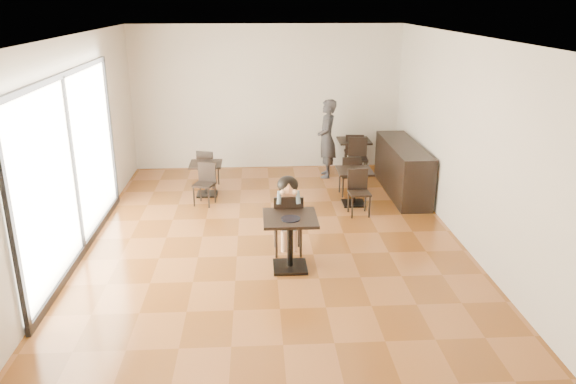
{
  "coord_description": "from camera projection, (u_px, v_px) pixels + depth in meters",
  "views": [
    {
      "loc": [
        -0.27,
        -8.55,
        3.72
      ],
      "look_at": [
        0.2,
        -0.72,
        1.0
      ],
      "focal_mm": 35.0,
      "sensor_mm": 36.0,
      "label": 1
    }
  ],
  "objects": [
    {
      "name": "chair_back_a",
      "position": [
        353.0,
        152.0,
        12.56
      ],
      "size": [
        0.43,
        0.43,
        0.89
      ],
      "primitive_type": null,
      "rotation": [
        0.0,
        0.0,
        3.05
      ],
      "color": "black",
      "rests_on": "floor"
    },
    {
      "name": "wall_left",
      "position": [
        77.0,
        144.0,
        8.61
      ],
      "size": [
        0.01,
        8.0,
        3.2
      ],
      "primitive_type": "cube",
      "color": "beige",
      "rests_on": "floor"
    },
    {
      "name": "cafe_table_mid",
      "position": [
        354.0,
        187.0,
        10.58
      ],
      "size": [
        0.68,
        0.68,
        0.68
      ],
      "primitive_type": null,
      "rotation": [
        0.0,
        0.0,
        0.06
      ],
      "color": "black",
      "rests_on": "floor"
    },
    {
      "name": "child_chair",
      "position": [
        288.0,
        223.0,
        8.52
      ],
      "size": [
        0.43,
        0.43,
        0.97
      ],
      "primitive_type": null,
      "rotation": [
        0.0,
        0.0,
        3.14
      ],
      "color": "black",
      "rests_on": "floor"
    },
    {
      "name": "plate",
      "position": [
        291.0,
        219.0,
        7.8
      ],
      "size": [
        0.27,
        0.27,
        0.02
      ],
      "primitive_type": "cylinder",
      "color": "black",
      "rests_on": "child_table"
    },
    {
      "name": "cafe_table_back",
      "position": [
        354.0,
        156.0,
        12.56
      ],
      "size": [
        0.76,
        0.76,
        0.74
      ],
      "primitive_type": null,
      "rotation": [
        0.0,
        0.0,
        -0.09
      ],
      "color": "black",
      "rests_on": "floor"
    },
    {
      "name": "wall_front",
      "position": [
        288.0,
        249.0,
        5.0
      ],
      "size": [
        6.0,
        0.01,
        3.2
      ],
      "primitive_type": "cube",
      "color": "beige",
      "rests_on": "floor"
    },
    {
      "name": "chair_left_a",
      "position": [
        208.0,
        168.0,
        11.59
      ],
      "size": [
        0.45,
        0.45,
        0.79
      ],
      "primitive_type": null,
      "rotation": [
        0.0,
        0.0,
        2.81
      ],
      "color": "black",
      "rests_on": "floor"
    },
    {
      "name": "child",
      "position": [
        288.0,
        215.0,
        8.48
      ],
      "size": [
        0.43,
        0.61,
        1.22
      ],
      "primitive_type": null,
      "color": "slate",
      "rests_on": "child_chair"
    },
    {
      "name": "chair_mid_a",
      "position": [
        349.0,
        175.0,
        11.08
      ],
      "size": [
        0.39,
        0.39,
        0.82
      ],
      "primitive_type": null,
      "rotation": [
        0.0,
        0.0,
        3.2
      ],
      "color": "black",
      "rests_on": "floor"
    },
    {
      "name": "ceiling",
      "position": [
        272.0,
        35.0,
        8.25
      ],
      "size": [
        6.0,
        8.0,
        0.01
      ],
      "primitive_type": "cube",
      "color": "silver",
      "rests_on": "floor"
    },
    {
      "name": "chair_mid_b",
      "position": [
        359.0,
        193.0,
        10.04
      ],
      "size": [
        0.39,
        0.39,
        0.82
      ],
      "primitive_type": null,
      "rotation": [
        0.0,
        0.0,
        0.06
      ],
      "color": "black",
      "rests_on": "floor"
    },
    {
      "name": "service_counter",
      "position": [
        403.0,
        169.0,
        11.17
      ],
      "size": [
        0.6,
        2.4,
        1.0
      ],
      "primitive_type": "cube",
      "color": "black",
      "rests_on": "floor"
    },
    {
      "name": "storefront_window",
      "position": [
        71.0,
        166.0,
        8.2
      ],
      "size": [
        0.04,
        4.5,
        2.6
      ],
      "primitive_type": "cube",
      "color": "white",
      "rests_on": "floor"
    },
    {
      "name": "chair_back_b",
      "position": [
        358.0,
        159.0,
        12.02
      ],
      "size": [
        0.43,
        0.43,
        0.89
      ],
      "primitive_type": null,
      "rotation": [
        0.0,
        0.0,
        -0.09
      ],
      "color": "black",
      "rests_on": "floor"
    },
    {
      "name": "cafe_table_left",
      "position": [
        207.0,
        179.0,
        11.09
      ],
      "size": [
        0.79,
        0.79,
        0.66
      ],
      "primitive_type": null,
      "rotation": [
        0.0,
        0.0,
        -0.34
      ],
      "color": "black",
      "rests_on": "floor"
    },
    {
      "name": "floor",
      "position": [
        273.0,
        235.0,
        9.3
      ],
      "size": [
        6.0,
        8.0,
        0.01
      ],
      "primitive_type": "cube",
      "color": "brown",
      "rests_on": "ground"
    },
    {
      "name": "child_table",
      "position": [
        290.0,
        243.0,
        8.03
      ],
      "size": [
        0.76,
        0.76,
        0.8
      ],
      "primitive_type": null,
      "color": "black",
      "rests_on": "floor"
    },
    {
      "name": "wall_right",
      "position": [
        460.0,
        138.0,
        8.94
      ],
      "size": [
        0.01,
        8.0,
        3.2
      ],
      "primitive_type": "cube",
      "color": "beige",
      "rests_on": "floor"
    },
    {
      "name": "adult_patron",
      "position": [
        327.0,
        139.0,
        12.09
      ],
      "size": [
        0.46,
        0.65,
        1.69
      ],
      "primitive_type": "imported",
      "rotation": [
        0.0,
        0.0,
        -1.66
      ],
      "color": "#36353A",
      "rests_on": "floor"
    },
    {
      "name": "wall_back",
      "position": [
        267.0,
        98.0,
        12.55
      ],
      "size": [
        6.0,
        0.01,
        3.2
      ],
      "primitive_type": "cube",
      "color": "beige",
      "rests_on": "floor"
    },
    {
      "name": "chair_left_b",
      "position": [
        204.0,
        185.0,
        10.55
      ],
      "size": [
        0.45,
        0.45,
        0.79
      ],
      "primitive_type": null,
      "rotation": [
        0.0,
        0.0,
        -0.34
      ],
      "color": "black",
      "rests_on": "floor"
    },
    {
      "name": "pizza_slice",
      "position": [
        289.0,
        192.0,
        8.15
      ],
      "size": [
        0.28,
        0.22,
        0.07
      ],
      "primitive_type": null,
      "color": "#F0D187",
      "rests_on": "child"
    }
  ]
}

